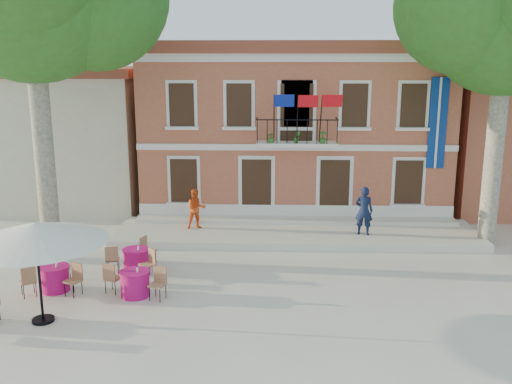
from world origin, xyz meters
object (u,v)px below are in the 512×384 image
object	(u,v)px
patio_umbrella	(35,233)
cafe_table_0	(135,282)
pedestrian_navy	(364,211)
cafe_table_3	(136,259)
plane_tree_east	(508,14)
pedestrian_orange	(196,209)
cafe_table_1	(55,277)

from	to	relation	value
patio_umbrella	cafe_table_0	distance (m)	3.37
pedestrian_navy	cafe_table_3	distance (m)	8.59
pedestrian_navy	cafe_table_0	size ratio (longest dim) A/B	0.95
cafe_table_3	plane_tree_east	bearing A→B (deg)	14.02
pedestrian_orange	cafe_table_1	bearing A→B (deg)	-141.44
patio_umbrella	plane_tree_east	bearing A→B (deg)	25.82
cafe_table_1	cafe_table_3	bearing A→B (deg)	38.61
cafe_table_1	plane_tree_east	bearing A→B (deg)	18.16
plane_tree_east	patio_umbrella	xyz separation A→B (m)	(-14.02, -6.79, -5.84)
plane_tree_east	pedestrian_navy	xyz separation A→B (m)	(-4.53, 0.26, -7.07)
plane_tree_east	cafe_table_1	size ratio (longest dim) A/B	6.00
plane_tree_east	cafe_table_3	size ratio (longest dim) A/B	6.09
plane_tree_east	pedestrian_navy	world-z (taller)	plane_tree_east
pedestrian_orange	cafe_table_3	xyz separation A→B (m)	(-1.45, -3.91, -0.66)
cafe_table_0	plane_tree_east	bearing A→B (deg)	22.90
pedestrian_navy	pedestrian_orange	size ratio (longest dim) A/B	1.17
pedestrian_navy	pedestrian_orange	xyz separation A→B (m)	(-6.42, 0.56, -0.14)
cafe_table_1	cafe_table_3	distance (m)	2.64
cafe_table_0	cafe_table_1	world-z (taller)	same
cafe_table_3	pedestrian_orange	bearing A→B (deg)	69.68
cafe_table_0	cafe_table_3	size ratio (longest dim) A/B	1.06
plane_tree_east	cafe_table_0	distance (m)	15.19
pedestrian_orange	cafe_table_0	size ratio (longest dim) A/B	0.81
plane_tree_east	cafe_table_1	bearing A→B (deg)	-161.84
pedestrian_orange	cafe_table_3	distance (m)	4.23
plane_tree_east	cafe_table_0	world-z (taller)	plane_tree_east
plane_tree_east	pedestrian_orange	distance (m)	13.13
pedestrian_navy	cafe_table_1	bearing A→B (deg)	41.94
pedestrian_navy	cafe_table_1	xyz separation A→B (m)	(-9.93, -5.00, -0.80)
pedestrian_navy	cafe_table_1	size ratio (longest dim) A/B	0.99
cafe_table_0	cafe_table_3	xyz separation A→B (m)	(-0.43, 1.96, 0.01)
plane_tree_east	cafe_table_0	bearing A→B (deg)	-157.10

